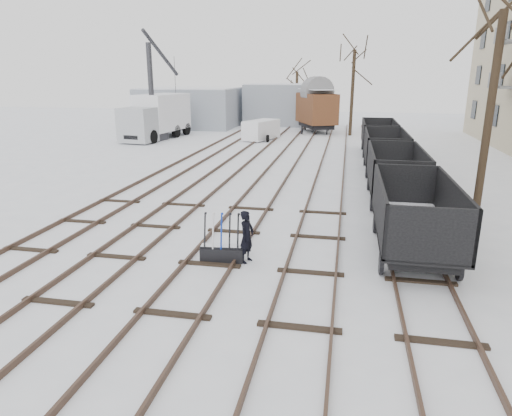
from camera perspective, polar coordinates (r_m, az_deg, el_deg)
The scene contains 17 objects.
ground at distance 13.74m, azimuth -5.84°, elevation -7.12°, with size 120.00×120.00×0.00m, color white.
tracks at distance 26.53m, azimuth 2.80°, elevation 4.63°, with size 13.90×52.00×0.16m.
shed_left at distance 51.00m, azimuth -8.17°, elevation 12.36°, with size 10.00×8.00×4.10m.
shed_right at distance 52.71m, azimuth 2.82°, elevation 12.84°, with size 7.00×6.00×4.50m.
ground_frame at distance 13.90m, azimuth -4.28°, elevation -5.53°, with size 1.34×0.55×1.49m.
worker at distance 13.63m, azimuth -1.16°, elevation -3.60°, with size 0.58×0.38×1.60m, color black.
freight_wagon_a at distance 15.08m, azimuth 19.07°, elevation -2.21°, with size 2.27×5.68×2.32m.
freight_wagon_b at distance 21.22m, azimuth 16.95°, elevation 3.20°, with size 2.27×5.68×2.32m.
freight_wagon_c at distance 27.48m, azimuth 15.79°, elevation 6.17°, with size 2.27×5.68×2.32m.
freight_wagon_d at distance 33.79m, azimuth 15.05°, elevation 8.03°, with size 2.27×5.68×2.32m.
box_van_wagon at distance 45.59m, azimuth 7.57°, elevation 12.36°, with size 4.73×6.06×4.11m.
lorry at distance 41.55m, azimuth -12.33°, elevation 11.15°, with size 3.51×8.61×3.80m.
panel_van at distance 39.86m, azimuth 0.65°, elevation 9.76°, with size 2.86×4.17×1.69m.
crane at distance 40.76m, azimuth -12.69°, elevation 11.62°, with size 2.09×5.36×9.01m.
tree_near at distance 19.11m, azimuth 27.06°, elevation 9.68°, with size 0.30×0.30×7.63m, color black.
tree_far_left at distance 53.11m, azimuth 5.09°, elevation 13.52°, with size 0.30×0.30×5.78m, color black.
tree_far_right at distance 43.63m, azimuth 11.94°, elevation 13.83°, with size 0.30×0.30×7.58m, color black.
Camera 1 is at (3.82, -12.02, 5.45)m, focal length 32.00 mm.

